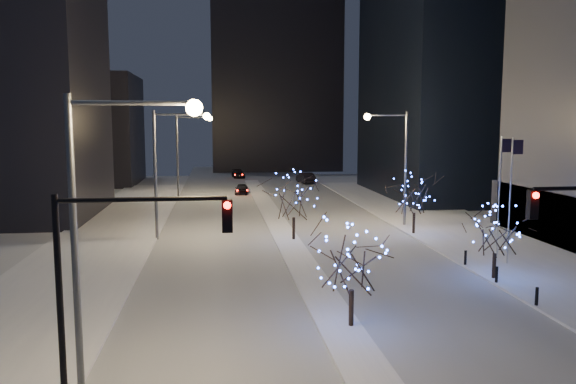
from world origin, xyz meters
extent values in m
cube|color=silver|center=(0.00, 35.00, 0.01)|extent=(20.00, 130.00, 0.02)
cube|color=white|center=(0.00, 30.00, 0.07)|extent=(2.00, 80.00, 0.15)
cube|color=white|center=(15.00, 20.00, 0.07)|extent=(10.00, 90.00, 0.15)
cube|color=white|center=(-14.00, 20.00, 0.07)|extent=(8.00, 90.00, 0.15)
cube|color=black|center=(-26.00, 70.00, 8.00)|extent=(18.00, 16.00, 16.00)
cube|color=black|center=(6.00, 92.00, 21.00)|extent=(24.00, 14.00, 42.00)
cylinder|color=#595E66|center=(-10.00, 2.00, 5.00)|extent=(0.24, 0.24, 10.00)
cylinder|color=#595E66|center=(-8.00, 2.00, 9.70)|extent=(4.00, 0.16, 0.16)
sphere|color=#FFD47F|center=(-6.00, 2.00, 9.55)|extent=(0.56, 0.56, 0.56)
cylinder|color=#595E66|center=(-10.00, 27.00, 5.00)|extent=(0.24, 0.24, 10.00)
cylinder|color=#595E66|center=(-8.00, 27.00, 9.70)|extent=(4.00, 0.16, 0.16)
sphere|color=#FFD47F|center=(-6.00, 27.00, 9.55)|extent=(0.56, 0.56, 0.56)
cylinder|color=#595E66|center=(-10.00, 52.00, 5.00)|extent=(0.24, 0.24, 10.00)
cylinder|color=#595E66|center=(-8.00, 52.00, 9.70)|extent=(4.00, 0.16, 0.16)
sphere|color=#FFD47F|center=(-6.00, 52.00, 9.55)|extent=(0.56, 0.56, 0.56)
cylinder|color=#595E66|center=(11.00, 30.00, 5.00)|extent=(0.24, 0.24, 10.00)
cylinder|color=#595E66|center=(9.25, 30.00, 9.70)|extent=(3.50, 0.16, 0.16)
sphere|color=#FFD47F|center=(7.50, 30.00, 9.55)|extent=(0.56, 0.56, 0.56)
cylinder|color=black|center=(-10.00, 0.00, 3.50)|extent=(0.20, 0.20, 7.00)
cylinder|color=black|center=(-7.50, 0.00, 6.80)|extent=(5.00, 0.14, 0.14)
cube|color=black|center=(-5.00, 0.00, 6.25)|extent=(0.32, 0.28, 1.00)
sphere|color=#FF0C05|center=(-5.00, -0.18, 6.60)|extent=(0.22, 0.22, 0.22)
cube|color=black|center=(5.50, 1.00, 6.25)|extent=(0.32, 0.28, 1.00)
sphere|color=#FF0C05|center=(5.50, 0.82, 6.60)|extent=(0.22, 0.22, 0.22)
cylinder|color=silver|center=(13.00, 16.00, 4.15)|extent=(0.10, 0.10, 8.00)
cube|color=black|center=(13.35, 16.00, 7.55)|extent=(0.70, 0.03, 0.90)
cylinder|color=silver|center=(13.60, 18.50, 4.15)|extent=(0.10, 0.10, 8.00)
cube|color=black|center=(13.95, 18.50, 7.55)|extent=(0.70, 0.03, 0.90)
cylinder|color=black|center=(10.20, 8.00, 0.60)|extent=(0.16, 0.16, 0.90)
cylinder|color=black|center=(10.20, 12.00, 0.60)|extent=(0.16, 0.16, 0.90)
cylinder|color=black|center=(10.20, 16.00, 0.60)|extent=(0.16, 0.16, 0.90)
imported|color=black|center=(-2.20, 54.30, 0.65)|extent=(1.97, 3.98, 1.30)
imported|color=black|center=(7.92, 65.80, 0.82)|extent=(2.41, 5.15, 1.63)
imported|color=black|center=(-1.81, 75.45, 0.66)|extent=(2.24, 4.69, 1.32)
cylinder|color=black|center=(0.50, 6.46, 0.96)|extent=(0.22, 0.22, 1.62)
cylinder|color=black|center=(0.50, 25.11, 0.99)|extent=(0.22, 0.22, 1.69)
cylinder|color=black|center=(10.50, 12.90, 0.87)|extent=(0.22, 0.22, 1.44)
cylinder|color=black|center=(10.50, 26.25, 0.98)|extent=(0.22, 0.22, 1.65)
camera|label=1|loc=(-5.29, -16.91, 9.07)|focal=35.00mm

